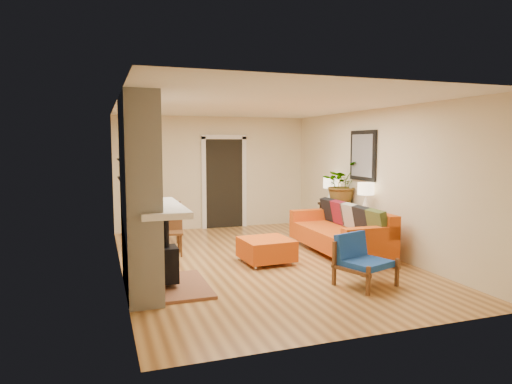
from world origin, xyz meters
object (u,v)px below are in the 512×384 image
at_px(dining_table, 168,220).
at_px(lamp_near, 366,194).
at_px(console_table, 347,215).
at_px(lamp_far, 330,187).
at_px(blue_chair, 360,257).
at_px(houseplant, 342,184).
at_px(sofa, 343,231).
at_px(ottoman, 266,249).

bearing_deg(dining_table, lamp_near, -22.48).
height_order(dining_table, lamp_near, lamp_near).
distance_m(console_table, lamp_near, 0.82).
relative_size(console_table, lamp_far, 3.43).
height_order(console_table, lamp_near, lamp_near).
distance_m(blue_chair, houseplant, 2.94).
height_order(blue_chair, console_table, console_table).
height_order(blue_chair, dining_table, dining_table).
height_order(sofa, blue_chair, sofa).
xyz_separation_m(lamp_near, lamp_far, (0.00, 1.35, 0.00)).
xyz_separation_m(ottoman, blue_chair, (0.84, -1.53, 0.15)).
distance_m(sofa, blue_chair, 1.89).
relative_size(ottoman, blue_chair, 0.97).
relative_size(ottoman, lamp_near, 1.56).
height_order(dining_table, houseplant, houseplant).
height_order(dining_table, lamp_far, lamp_far).
distance_m(lamp_near, houseplant, 0.87).
xyz_separation_m(console_table, lamp_near, (0.00, -0.66, 0.49)).
distance_m(sofa, dining_table, 3.27).
xyz_separation_m(dining_table, lamp_far, (3.40, -0.06, 0.51)).
height_order(blue_chair, houseplant, houseplant).
relative_size(sofa, dining_table, 1.45).
bearing_deg(houseplant, console_table, -87.08).
distance_m(sofa, lamp_far, 1.55).
height_order(lamp_far, houseplant, houseplant).
bearing_deg(blue_chair, sofa, 67.27).
xyz_separation_m(ottoman, houseplant, (2.00, 1.06, 0.94)).
bearing_deg(lamp_far, dining_table, 178.98).
distance_m(ottoman, lamp_far, 2.67).
xyz_separation_m(blue_chair, lamp_far, (1.17, 3.07, 0.68)).
relative_size(lamp_far, houseplant, 0.60).
height_order(lamp_near, lamp_far, same).
bearing_deg(console_table, lamp_far, 90.00).
bearing_deg(blue_chair, console_table, 63.83).
bearing_deg(lamp_far, ottoman, -142.51).
bearing_deg(blue_chair, ottoman, 118.78).
distance_m(sofa, console_table, 0.80).
bearing_deg(ottoman, console_table, 23.13).
xyz_separation_m(console_table, lamp_far, (0.00, 0.68, 0.49)).
bearing_deg(lamp_near, console_table, 90.00).
bearing_deg(sofa, blue_chair, -112.73).
relative_size(blue_chair, console_table, 0.47).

